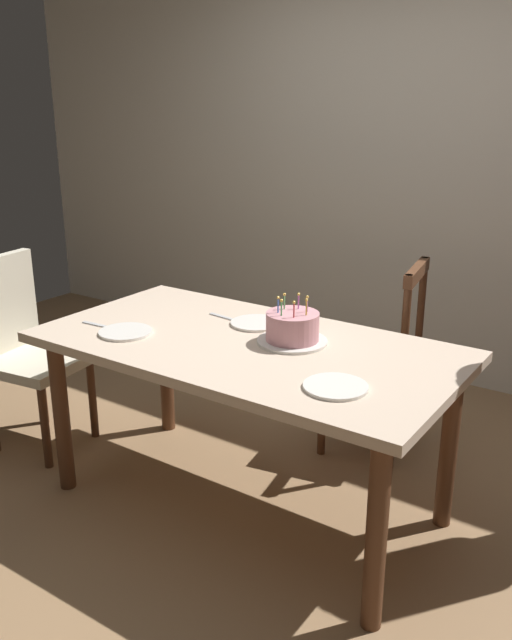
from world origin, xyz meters
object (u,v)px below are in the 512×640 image
(birthday_cake, at_px, (292,329))
(plate_near_guest, at_px, (336,387))
(chair_upholstered, at_px, (23,342))
(plate_near_celebrant, at_px, (126,332))
(plate_far_side, at_px, (256,323))
(chair_spindle_back, at_px, (375,361))
(dining_table, at_px, (246,363))

(birthday_cake, distance_m, plate_near_guest, 0.46)
(birthday_cake, bearing_deg, chair_upholstered, -170.19)
(plate_near_celebrant, bearing_deg, plate_near_guest, 0.00)
(birthday_cake, distance_m, chair_upholstered, 1.44)
(plate_near_celebrant, bearing_deg, plate_far_side, 46.25)
(plate_near_guest, relative_size, chair_spindle_back, 0.23)
(plate_near_celebrant, height_order, chair_spindle_back, chair_spindle_back)
(plate_near_celebrant, distance_m, chair_upholstered, 0.80)
(chair_spindle_back, bearing_deg, plate_near_guest, -73.56)
(birthday_cake, relative_size, chair_spindle_back, 0.29)
(dining_table, relative_size, birthday_cake, 6.04)
(chair_upholstered, bearing_deg, plate_near_celebrant, -3.95)
(dining_table, relative_size, plate_far_side, 7.68)
(dining_table, height_order, chair_spindle_back, chair_spindle_back)
(plate_far_side, height_order, plate_near_guest, same)
(plate_far_side, distance_m, chair_upholstered, 1.22)
(dining_table, xyz_separation_m, plate_far_side, (-0.08, 0.20, 0.10))
(birthday_cake, xyz_separation_m, plate_near_guest, (0.35, -0.29, -0.05))
(plate_near_guest, bearing_deg, plate_near_celebrant, 180.00)
(dining_table, relative_size, plate_near_guest, 7.68)
(plate_far_side, bearing_deg, chair_spindle_back, 61.65)
(chair_spindle_back, bearing_deg, dining_table, -106.15)
(plate_near_guest, bearing_deg, chair_upholstered, 178.25)
(birthday_cake, bearing_deg, plate_near_guest, -40.18)
(dining_table, relative_size, chair_upholstered, 1.78)
(dining_table, height_order, plate_near_guest, plate_near_guest)
(dining_table, distance_m, chair_spindle_back, 0.82)
(birthday_cake, bearing_deg, plate_near_celebrant, -154.78)
(chair_spindle_back, relative_size, chair_upholstered, 1.00)
(plate_near_guest, xyz_separation_m, chair_spindle_back, (-0.28, 0.97, -0.29))
(birthday_cake, height_order, plate_near_guest, birthday_cake)
(birthday_cake, xyz_separation_m, chair_upholstered, (-1.39, -0.24, -0.27))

